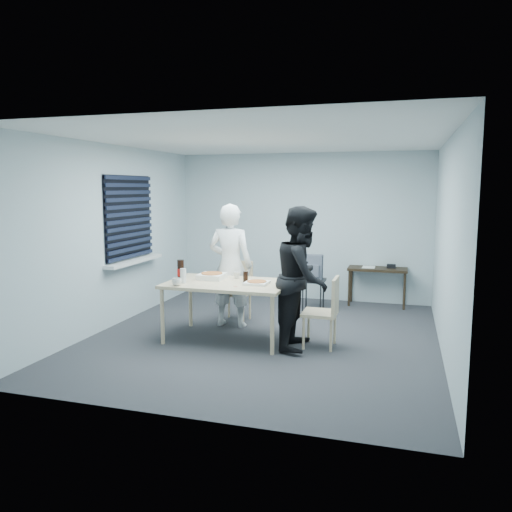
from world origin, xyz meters
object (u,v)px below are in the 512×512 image
(dining_table, at_px, (227,287))
(person_black, at_px, (302,278))
(backpack, at_px, (314,267))
(mug_b, at_px, (237,275))
(stool, at_px, (313,286))
(soda_bottle, at_px, (181,271))
(chair_right, at_px, (327,307))
(mug_a, at_px, (177,282))
(chair_far, at_px, (237,286))
(person_white, at_px, (230,265))
(side_table, at_px, (377,272))

(dining_table, xyz_separation_m, person_black, (1.00, -0.04, 0.18))
(person_black, bearing_deg, backpack, 5.88)
(mug_b, bearing_deg, dining_table, -96.08)
(stool, bearing_deg, backpack, -90.00)
(backpack, relative_size, soda_bottle, 1.38)
(soda_bottle, bearing_deg, person_black, 3.57)
(dining_table, relative_size, soda_bottle, 5.39)
(soda_bottle, bearing_deg, dining_table, 12.72)
(chair_right, height_order, stool, chair_right)
(soda_bottle, bearing_deg, mug_a, -75.51)
(chair_far, distance_m, stool, 1.36)
(person_white, bearing_deg, dining_table, 105.80)
(chair_right, xyz_separation_m, stool, (-0.50, 1.86, -0.11))
(person_black, xyz_separation_m, side_table, (0.78, 2.54, -0.31))
(person_black, xyz_separation_m, soda_bottle, (-1.60, -0.10, 0.02))
(dining_table, bearing_deg, chair_far, 101.10)
(person_white, distance_m, person_black, 1.35)
(stool, bearing_deg, person_black, -84.16)
(stool, xyz_separation_m, mug_b, (-0.77, -1.60, 0.41))
(side_table, xyz_separation_m, stool, (-0.98, -0.61, -0.17))
(chair_far, xyz_separation_m, stool, (1.00, 0.92, -0.11))
(side_table, relative_size, mug_b, 9.76)
(person_black, relative_size, mug_a, 14.39)
(chair_right, height_order, soda_bottle, soda_bottle)
(person_black, relative_size, side_table, 1.81)
(dining_table, relative_size, mug_a, 12.78)
(chair_far, xyz_separation_m, mug_a, (-0.34, -1.37, 0.30))
(mug_b, xyz_separation_m, soda_bottle, (-0.63, -0.43, 0.09))
(chair_far, bearing_deg, person_white, -87.74)
(side_table, bearing_deg, backpack, -147.47)
(person_black, bearing_deg, stool, 5.84)
(person_black, height_order, mug_b, person_black)
(dining_table, distance_m, side_table, 3.08)
(stool, height_order, mug_b, mug_b)
(stool, height_order, backpack, backpack)
(chair_right, bearing_deg, person_black, -166.86)
(person_black, bearing_deg, dining_table, 87.98)
(backpack, bearing_deg, soda_bottle, -136.53)
(side_table, xyz_separation_m, soda_bottle, (-2.39, -2.64, 0.33))
(chair_far, distance_m, person_white, 0.51)
(chair_right, relative_size, mug_b, 8.90)
(person_white, relative_size, backpack, 4.40)
(chair_far, distance_m, mug_a, 1.45)
(dining_table, bearing_deg, person_white, 105.80)
(chair_far, xyz_separation_m, mug_b, (0.22, -0.68, 0.30))
(chair_far, relative_size, side_table, 0.91)
(chair_far, xyz_separation_m, soda_bottle, (-0.41, -1.11, 0.39))
(chair_right, relative_size, side_table, 0.91)
(side_table, relative_size, soda_bottle, 3.35)
(mug_a, bearing_deg, dining_table, 36.78)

